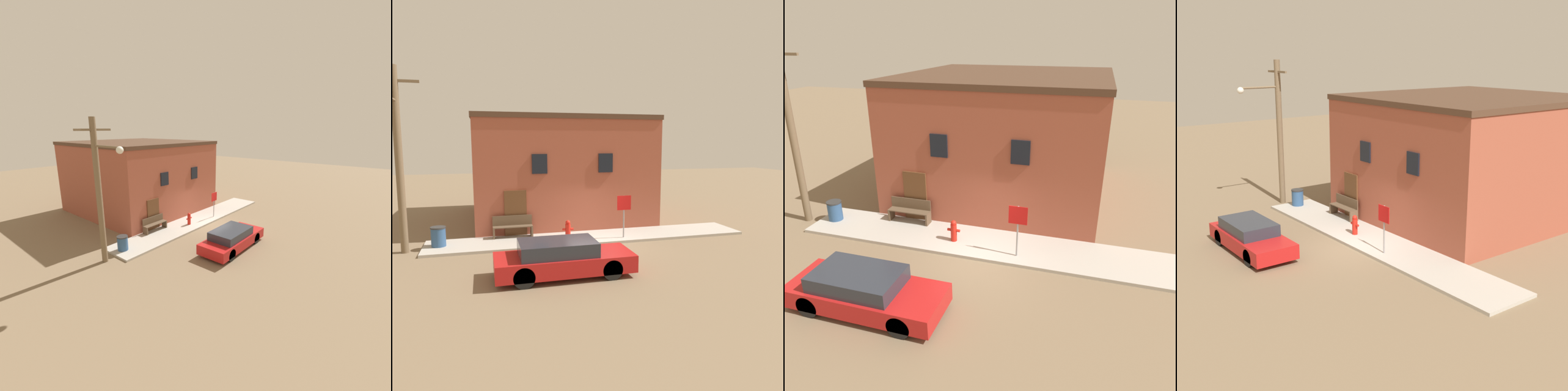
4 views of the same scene
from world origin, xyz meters
TOP-DOWN VIEW (x-y plane):
  - ground_plane at (0.00, 0.00)m, footprint 80.00×80.00m
  - sidewalk at (0.00, 1.13)m, footprint 14.35×2.27m
  - brick_building at (-0.57, 6.98)m, footprint 9.18×9.55m
  - fire_hydrant at (-1.14, 0.93)m, footprint 0.49×0.23m
  - stop_sign at (1.34, 0.55)m, footprint 0.65×0.06m
  - bench at (-3.46, 1.96)m, footprint 1.76×0.44m
  - trash_bin at (-6.54, 1.19)m, footprint 0.61×0.61m
  - utility_pole at (-7.79, 0.88)m, footprint 1.80×2.28m
  - parked_car at (-2.26, -3.29)m, footprint 4.53×1.73m

SIDE VIEW (x-z plane):
  - ground_plane at x=0.00m, z-range 0.00..0.00m
  - sidewalk at x=0.00m, z-range 0.00..0.12m
  - trash_bin at x=-6.54m, z-range 0.12..0.94m
  - fire_hydrant at x=-1.14m, z-range 0.12..0.96m
  - parked_car at x=-2.26m, z-range -0.01..1.20m
  - bench at x=-3.46m, z-range 0.12..1.08m
  - stop_sign at x=1.34m, z-range 0.49..2.39m
  - brick_building at x=-0.57m, z-range 0.00..5.70m
  - utility_pole at x=-7.79m, z-range 0.25..7.50m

